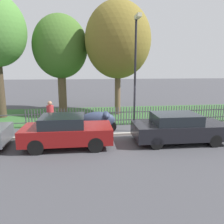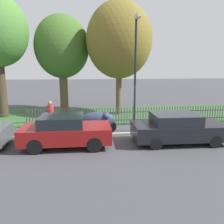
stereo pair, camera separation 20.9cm
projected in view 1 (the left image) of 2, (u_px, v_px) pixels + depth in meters
name	position (u px, v px, depth m)	size (l,w,h in m)	color
ground_plane	(149.00, 135.00, 11.33)	(120.00, 120.00, 0.00)	#424247
kerb_stone	(148.00, 133.00, 11.41)	(36.28, 0.20, 0.12)	#9E998E
grass_strip	(128.00, 114.00, 16.44)	(36.28, 6.27, 0.01)	#33602D
park_fence	(138.00, 116.00, 13.30)	(36.28, 0.05, 1.09)	#4C4C51
parked_car_black_saloon	(66.00, 131.00, 9.45)	(3.84, 1.84, 1.39)	maroon
parked_car_navy_estate	(178.00, 128.00, 10.04)	(4.27, 1.87, 1.36)	black
covered_motorcycle	(98.00, 120.00, 11.54)	(2.04, 0.78, 1.15)	black
tree_behind_motorcycle	(60.00, 47.00, 16.49)	(4.11, 4.11, 7.35)	brown
tree_mid_park	(118.00, 41.00, 15.39)	(4.65, 4.65, 7.99)	brown
pedestrian_near_fence	(50.00, 116.00, 11.26)	(0.42, 0.42, 1.74)	black
street_lamp	(136.00, 62.00, 11.10)	(0.20, 0.79, 5.92)	black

